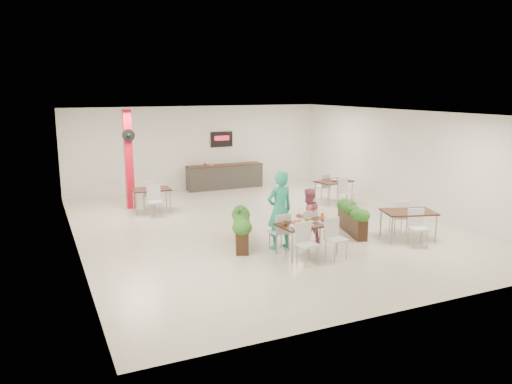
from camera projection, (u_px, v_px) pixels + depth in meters
ground at (263, 226)px, 14.20m from camera, size 12.00×12.00×0.00m
room_shell at (263, 157)px, 13.80m from camera, size 10.10×12.10×3.22m
red_column at (129, 159)px, 16.04m from camera, size 0.40×0.41×3.20m
service_counter at (225, 176)px, 19.55m from camera, size 3.00×0.64×2.20m
main_table at (307, 228)px, 11.72m from camera, size 1.47×1.72×0.92m
diner_man at (280, 210)px, 12.09m from camera, size 0.74×0.52×1.92m
diner_woman at (308, 217)px, 12.46m from camera, size 0.74×0.60×1.43m
planter_left at (241, 225)px, 12.46m from camera, size 0.93×1.78×0.98m
planter_right at (352, 216)px, 13.46m from camera, size 0.74×1.67×0.89m
side_table_a at (151, 192)px, 15.77m from camera, size 1.21×1.64×0.92m
side_table_b at (334, 184)px, 17.13m from camera, size 1.35×1.67×0.92m
side_table_c at (408, 215)px, 12.89m from camera, size 1.49×1.67×0.92m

